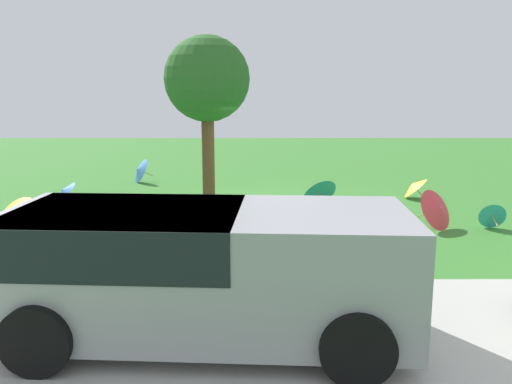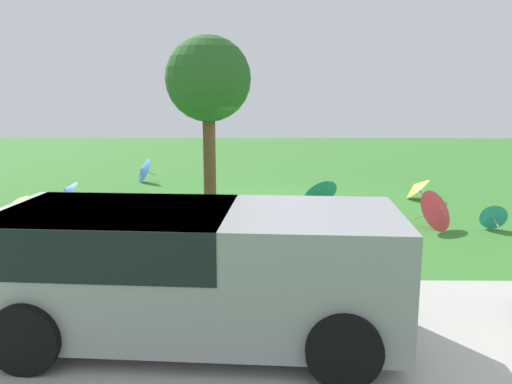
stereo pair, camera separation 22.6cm
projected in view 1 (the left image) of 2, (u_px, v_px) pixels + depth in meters
The scene contains 13 objects.
ground at pixel (272, 204), 13.53m from camera, with size 40.00×40.00×0.00m, color #387A2D.
road_strip at pixel (294, 340), 6.09m from camera, with size 40.00×4.02×0.01m, color #B2AFA8.
van_dark at pixel (193, 262), 6.03m from camera, with size 4.71×2.36×1.53m.
park_bench at pixel (187, 230), 9.15m from camera, with size 1.64×0.66×0.90m.
shade_tree at pixel (207, 81), 12.92m from camera, with size 2.13×2.13×4.25m.
parasol_teal_0 at pixel (323, 232), 9.05m from camera, with size 1.09×1.07×0.92m.
parasol_yellow_0 at pixel (414, 186), 14.17m from camera, with size 0.84×0.90×0.66m.
parasol_blue_0 at pixel (64, 191), 13.37m from camera, with size 0.82×0.87×0.65m.
parasol_red_0 at pixel (438, 209), 10.96m from camera, with size 1.06×1.02×0.87m.
parasol_teal_1 at pixel (492, 215), 11.09m from camera, with size 0.60×0.61×0.58m.
parasol_yellow_1 at pixel (15, 211), 10.87m from camera, with size 1.06×1.00×0.76m.
parasol_teal_2 at pixel (318, 192), 12.98m from camera, with size 1.10×0.99×0.82m.
parasol_blue_1 at pixel (139, 170), 16.69m from camera, with size 0.81×0.95×0.81m.
Camera 1 is at (0.46, 13.23, 2.84)m, focal length 36.66 mm.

